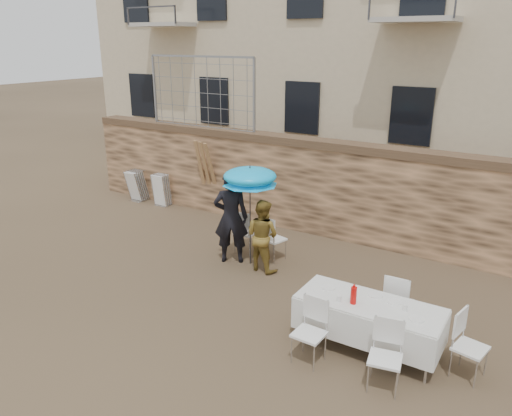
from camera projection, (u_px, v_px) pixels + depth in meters
The scene contains 17 objects.
ground at pixel (165, 320), 8.24m from camera, with size 80.00×80.00×0.00m, color brown.
stone_wall at pixel (304, 185), 11.91m from camera, with size 13.00×0.50×2.20m, color #8B6545.
chain_link_fence at pixel (201, 93), 12.77m from camera, with size 3.20×0.06×1.80m, color gray, non-canonical shape.
man_suit at pixel (231, 218), 10.15m from camera, with size 0.70×0.46×1.93m, color black.
woman_dress at pixel (262, 235), 9.85m from camera, with size 0.71×0.55×1.46m, color #AF8B35.
umbrella at pixel (250, 179), 9.76m from camera, with size 1.10×1.10×1.92m.
couple_chair_left at pixel (246, 231), 10.75m from camera, with size 0.48×0.48×0.96m, color white, non-canonical shape.
couple_chair_right at pixel (274, 238), 10.39m from camera, with size 0.48×0.48×0.96m, color white, non-canonical shape.
banquet_table at pixel (370, 305), 7.26m from camera, with size 2.10×0.85×0.78m.
soda_bottle at pixel (354, 295), 7.18m from camera, with size 0.09×0.09×0.26m, color red.
table_chair_front_left at pixel (309, 332), 7.04m from camera, with size 0.48×0.48×0.96m, color white, non-canonical shape.
table_chair_front_right at pixel (385, 357), 6.48m from camera, with size 0.48×0.48×0.96m, color white, non-canonical shape.
table_chair_back at pixel (398, 301), 7.88m from camera, with size 0.48×0.48×0.96m, color white, non-canonical shape.
table_chair_side at pixel (471, 346), 6.72m from camera, with size 0.48×0.48×0.96m, color white, non-canonical shape.
chair_stack_left at pixel (141, 184), 14.34m from camera, with size 0.46×0.47×0.92m, color white, non-canonical shape.
chair_stack_right at pixel (165, 189), 13.89m from camera, with size 0.46×0.40×0.92m, color white, non-canonical shape.
wood_planks at pixel (212, 177), 12.97m from camera, with size 0.70×0.20×2.00m, color #A37749, non-canonical shape.
Camera 1 is at (5.09, -5.32, 4.40)m, focal length 35.00 mm.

